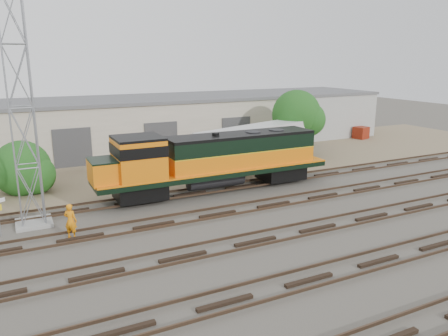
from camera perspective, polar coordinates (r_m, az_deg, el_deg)
name	(u,v)px	position (r m, az deg, el deg)	size (l,w,h in m)	color
ground	(229,223)	(25.31, 0.64, -7.26)	(140.00, 140.00, 0.00)	#47423A
dirt_strip	(151,167)	(38.66, -9.53, 0.18)	(80.00, 16.00, 0.02)	#726047
tracks	(255,241)	(22.86, 4.12, -9.52)	(80.00, 20.40, 0.28)	black
warehouse	(127,124)	(45.72, -12.58, 5.58)	(58.40, 10.40, 5.30)	beige
locomotive	(212,159)	(30.49, -1.60, 1.13)	(17.10, 3.00, 4.11)	black
signal_tower	(21,112)	(25.95, -24.94, 6.67)	(1.95, 1.95, 13.21)	gray
worker	(71,221)	(24.45, -19.41, -6.53)	(0.69, 0.45, 1.89)	orange
semi_trailer	(255,142)	(37.55, 4.12, 3.45)	(11.87, 5.91, 3.61)	silver
dumpster_blue	(302,140)	(47.32, 10.20, 3.64)	(1.60, 1.50, 1.50)	#14488C
dumpster_red	(361,133)	(53.81, 17.44, 4.42)	(1.50, 1.40, 1.40)	maroon
tree_mid	(25,170)	(33.46, -24.52, -0.26)	(4.14, 3.94, 3.94)	#382619
tree_east	(299,116)	(42.82, 9.82, 6.76)	(4.91, 4.67, 6.31)	#382619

